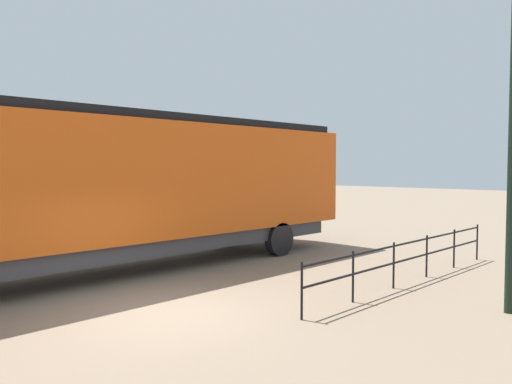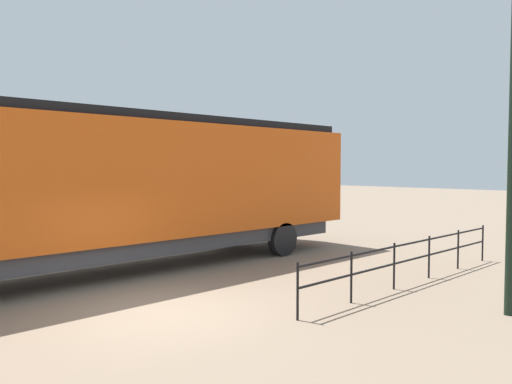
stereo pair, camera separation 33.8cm
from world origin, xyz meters
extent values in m
plane|color=#84705B|center=(0.00, 0.00, 0.00)|extent=(120.00, 120.00, 0.00)
cube|color=#D15114|center=(-4.11, 1.25, 2.59)|extent=(3.13, 16.43, 3.19)
cube|color=black|center=(-4.11, 8.45, 2.12)|extent=(3.00, 2.04, 2.23)
cube|color=black|center=(-4.11, 1.25, 4.31)|extent=(2.82, 15.78, 0.24)
cube|color=#38383D|center=(-4.11, 1.25, 0.78)|extent=(2.82, 15.12, 0.45)
cylinder|color=black|center=(-5.52, 6.51, 0.55)|extent=(0.30, 1.10, 1.10)
cylinder|color=black|center=(-2.70, 6.51, 0.55)|extent=(0.30, 1.10, 1.10)
cube|color=black|center=(2.28, 5.99, 1.04)|extent=(0.04, 8.73, 0.04)
cube|color=black|center=(2.28, 5.99, 0.62)|extent=(0.04, 8.73, 0.04)
cylinder|color=black|center=(2.28, 1.63, 0.56)|extent=(0.05, 0.05, 1.13)
cylinder|color=black|center=(2.28, 3.37, 0.56)|extent=(0.05, 0.05, 1.13)
cylinder|color=black|center=(2.28, 5.12, 0.56)|extent=(0.05, 0.05, 1.13)
cylinder|color=black|center=(2.28, 6.87, 0.56)|extent=(0.05, 0.05, 1.13)
cylinder|color=black|center=(2.28, 8.61, 0.56)|extent=(0.05, 0.05, 1.13)
cylinder|color=black|center=(2.28, 10.36, 0.56)|extent=(0.05, 0.05, 1.13)
camera|label=1|loc=(8.27, -5.68, 2.94)|focal=34.82mm
camera|label=2|loc=(8.51, -5.44, 2.94)|focal=34.82mm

